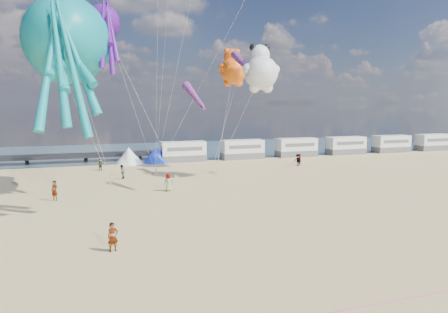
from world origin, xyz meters
TOP-DOWN VIEW (x-y plane):
  - ground at (0.00, 0.00)m, footprint 120.00×120.00m
  - water at (0.00, 55.00)m, footprint 120.00×120.00m
  - motorhome_0 at (6.00, 40.00)m, footprint 6.60×2.50m
  - motorhome_1 at (15.50, 40.00)m, footprint 6.60×2.50m
  - motorhome_2 at (25.00, 40.00)m, footprint 6.60×2.50m
  - motorhome_3 at (34.50, 40.00)m, footprint 6.60×2.50m
  - motorhome_4 at (44.00, 40.00)m, footprint 6.60×2.50m
  - motorhome_5 at (53.50, 40.00)m, footprint 6.60×2.50m
  - tent_white at (-2.00, 40.00)m, footprint 4.00×4.00m
  - tent_blue at (2.00, 40.00)m, footprint 4.00×4.00m
  - standing_person at (-5.69, 5.10)m, footprint 0.74×0.59m
  - beachgoer_1 at (-3.74, 28.47)m, footprint 0.81×0.95m
  - beachgoer_2 at (20.22, 30.60)m, footprint 1.01×1.05m
  - beachgoer_3 at (21.31, 32.03)m, footprint 1.10×1.07m
  - beachgoer_4 at (-6.01, 35.35)m, footprint 0.96×0.77m
  - beachgoer_5 at (-10.15, 19.58)m, footprint 1.68×1.48m
  - beachgoer_6 at (0.30, 20.39)m, footprint 0.69×0.50m
  - sandbag_a at (-5.01, 25.87)m, footprint 0.50×0.35m
  - sandbag_b at (2.39, 27.18)m, footprint 0.50×0.35m
  - sandbag_c at (7.62, 28.22)m, footprint 0.50×0.35m
  - sandbag_d at (7.29, 29.04)m, footprint 0.50×0.35m
  - sandbag_e at (0.46, 30.62)m, footprint 0.50×0.35m
  - kite_octopus_teal at (-8.50, 20.76)m, footprint 9.71×13.56m
  - kite_octopus_purple at (-5.32, 23.78)m, footprint 5.81×9.01m
  - kite_panda at (11.43, 23.26)m, footprint 5.66×5.49m
  - kite_teddy_orange at (10.77, 30.91)m, footprint 4.86×4.67m
  - windsock_left at (-10.36, 24.17)m, footprint 2.60×6.80m
  - windsock_mid at (9.87, 25.22)m, footprint 1.08×5.82m
  - windsock_right at (2.91, 19.66)m, footprint 1.76×5.02m

SIDE VIEW (x-z plane):
  - ground at x=0.00m, z-range 0.00..0.00m
  - water at x=0.00m, z-range 0.02..0.02m
  - sandbag_a at x=-5.01m, z-range 0.00..0.22m
  - sandbag_b at x=2.39m, z-range 0.00..0.22m
  - sandbag_c at x=7.62m, z-range 0.00..0.22m
  - sandbag_d at x=7.29m, z-range 0.00..0.22m
  - sandbag_e at x=0.46m, z-range 0.00..0.22m
  - beachgoer_3 at x=21.31m, z-range 0.00..1.51m
  - beachgoer_4 at x=-6.01m, z-range 0.00..1.53m
  - beachgoer_1 at x=-3.74m, z-range 0.00..1.66m
  - beachgoer_2 at x=20.22m, z-range 0.00..1.70m
  - standing_person at x=-5.69m, z-range 0.00..1.76m
  - beachgoer_6 at x=0.30m, z-range 0.00..1.77m
  - beachgoer_5 at x=-10.15m, z-range 0.00..1.84m
  - tent_white at x=-2.00m, z-range 0.00..2.40m
  - tent_blue at x=2.00m, z-range 0.00..2.40m
  - motorhome_0 at x=6.00m, z-range 0.00..3.00m
  - motorhome_1 at x=15.50m, z-range 0.00..3.00m
  - motorhome_2 at x=25.00m, z-range 0.00..3.00m
  - motorhome_3 at x=34.50m, z-range 0.00..3.00m
  - motorhome_4 at x=44.00m, z-range 0.00..3.00m
  - motorhome_5 at x=53.50m, z-range 0.00..3.00m
  - windsock_right at x=2.91m, z-range 6.90..11.83m
  - kite_panda at x=11.43m, z-range 8.85..15.29m
  - kite_teddy_orange at x=10.77m, z-range 9.91..15.76m
  - windsock_mid at x=9.87m, z-range 10.43..16.24m
  - kite_octopus_teal at x=-8.50m, z-range 7.15..21.39m
  - windsock_left at x=-10.36m, z-range 11.12..17.85m
  - kite_octopus_purple at x=-5.32m, z-range 11.84..21.37m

